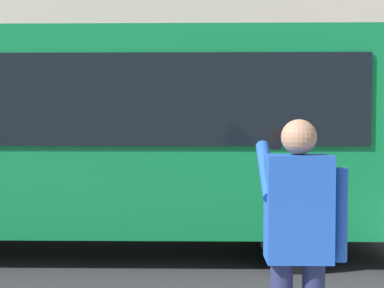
# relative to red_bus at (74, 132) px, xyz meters

# --- Properties ---
(ground_plane) EXTENTS (60.00, 60.00, 0.00)m
(ground_plane) POSITION_rel_red_bus_xyz_m (-1.41, -0.25, -1.68)
(ground_plane) COLOR #2B2B2D
(red_bus) EXTENTS (9.05, 2.54, 3.08)m
(red_bus) POSITION_rel_red_bus_xyz_m (0.00, 0.00, 0.00)
(red_bus) COLOR #0F7238
(red_bus) RESTS_ON ground_plane
(pedestrian_photographer) EXTENTS (0.53, 0.52, 1.70)m
(pedestrian_photographer) POSITION_rel_red_bus_xyz_m (-2.43, 4.16, -0.54)
(pedestrian_photographer) COLOR #1E2347
(pedestrian_photographer) RESTS_ON sidewalk_curb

